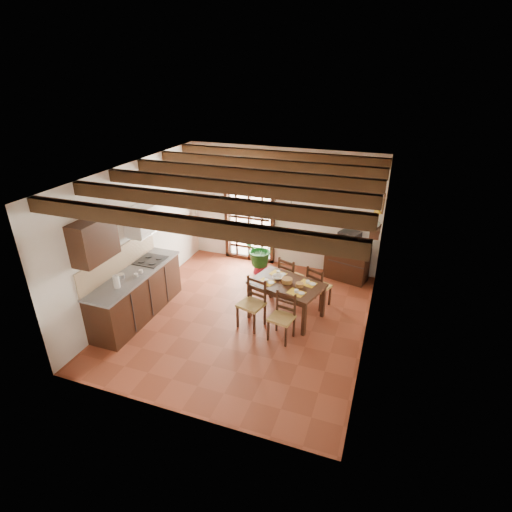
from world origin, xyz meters
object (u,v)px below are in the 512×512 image
at_px(chair_near_left, 252,312).
at_px(chair_far_left, 290,284).
at_px(dining_table, 287,287).
at_px(potted_plant, 261,250).
at_px(chair_near_right, 282,325).
at_px(sideboard, 347,263).
at_px(crt_tv, 349,239).
at_px(pendant_lamp, 291,212).
at_px(kitchen_counter, 137,294).
at_px(chair_far_right, 318,293).

relative_size(chair_near_left, chair_far_left, 1.05).
height_order(dining_table, chair_near_left, chair_near_left).
height_order(dining_table, potted_plant, potted_plant).
xyz_separation_m(chair_near_right, chair_far_left, (-0.25, 1.47, 0.01)).
xyz_separation_m(chair_near_left, sideboard, (1.38, 2.42, 0.10)).
bearing_deg(potted_plant, crt_tv, 10.15).
height_order(chair_far_left, pendant_lamp, pendant_lamp).
bearing_deg(kitchen_counter, crt_tv, 38.35).
xyz_separation_m(dining_table, potted_plant, (-1.03, 1.52, -0.05)).
relative_size(sideboard, pendant_lamp, 1.10).
bearing_deg(dining_table, potted_plant, 140.49).
relative_size(sideboard, crt_tv, 1.79).
relative_size(dining_table, potted_plant, 0.68).
relative_size(sideboard, potted_plant, 0.42).
bearing_deg(pendant_lamp, crt_tv, 63.56).
bearing_deg(sideboard, pendant_lamp, -102.42).
bearing_deg(dining_table, chair_far_left, 116.15).
bearing_deg(crt_tv, chair_far_right, -82.17).
distance_m(chair_near_left, chair_far_left, 1.34).
bearing_deg(crt_tv, chair_far_left, -107.86).
distance_m(chair_near_left, crt_tv, 2.86).
xyz_separation_m(kitchen_counter, chair_far_right, (3.19, 1.51, -0.20)).
relative_size(dining_table, chair_near_left, 1.60).
height_order(sideboard, crt_tv, crt_tv).
bearing_deg(crt_tv, pendant_lamp, -92.62).
bearing_deg(pendant_lamp, chair_near_right, -81.48).
xyz_separation_m(chair_near_right, potted_plant, (-1.16, 2.26, 0.30)).
xyz_separation_m(kitchen_counter, chair_near_left, (2.18, 0.41, -0.18)).
bearing_deg(chair_near_left, kitchen_counter, -155.30).
xyz_separation_m(chair_far_left, sideboard, (1.00, 1.13, 0.11)).
height_order(kitchen_counter, sideboard, kitchen_counter).
xyz_separation_m(kitchen_counter, chair_near_right, (2.81, 0.22, -0.20)).
xyz_separation_m(chair_near_right, chair_far_right, (0.38, 1.29, 0.00)).
height_order(sideboard, pendant_lamp, pendant_lamp).
bearing_deg(potted_plant, chair_near_left, -75.65).
relative_size(chair_far_right, sideboard, 0.95).
bearing_deg(dining_table, kitchen_counter, -144.09).
xyz_separation_m(chair_near_right, pendant_lamp, (-0.12, 0.83, 1.81)).
relative_size(chair_near_left, chair_near_right, 1.08).
relative_size(dining_table, pendant_lamp, 1.77).
distance_m(chair_near_right, chair_far_right, 1.34).
relative_size(kitchen_counter, pendant_lamp, 2.66).
bearing_deg(sideboard, kitchen_counter, -127.64).
xyz_separation_m(crt_tv, potted_plant, (-1.91, -0.34, -0.41)).
relative_size(chair_far_left, pendant_lamp, 1.06).
bearing_deg(chair_far_right, kitchen_counter, 49.27).
distance_m(chair_far_right, pendant_lamp, 1.93).
distance_m(chair_near_right, chair_far_left, 1.49).
height_order(kitchen_counter, potted_plant, potted_plant).
relative_size(chair_far_left, chair_far_right, 1.02).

